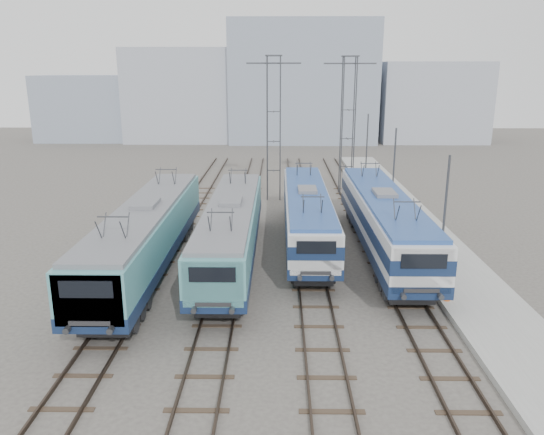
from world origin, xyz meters
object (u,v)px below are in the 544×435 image
at_px(catenary_tower_west, 274,122).
at_px(mast_front, 444,226).
at_px(locomotive_center_right, 307,212).
at_px(safety_cone, 447,295).
at_px(locomotive_far_left, 146,233).
at_px(mast_rear, 367,152).
at_px(locomotive_center_left, 231,228).
at_px(mast_mid, 393,178).
at_px(catenary_tower_east, 348,120).
at_px(locomotive_far_right, 384,218).

bearing_deg(catenary_tower_west, mast_front, -66.73).
distance_m(locomotive_center_right, safety_cone, 11.03).
height_order(locomotive_far_left, catenary_tower_west, catenary_tower_west).
bearing_deg(mast_rear, locomotive_center_right, -110.71).
bearing_deg(locomotive_center_left, mast_mid, 37.47).
relative_size(catenary_tower_east, mast_mid, 1.71).
distance_m(locomotive_center_right, mast_rear, 18.01).
distance_m(catenary_tower_east, mast_rear, 4.28).
relative_size(mast_rear, safety_cone, 14.35).
bearing_deg(mast_front, catenary_tower_east, 95.45).
distance_m(locomotive_center_left, safety_cone, 12.15).
height_order(locomotive_center_left, catenary_tower_west, catenary_tower_west).
height_order(locomotive_far_left, catenary_tower_east, catenary_tower_east).
xyz_separation_m(locomotive_center_left, catenary_tower_east, (8.75, 18.32, 4.43)).
bearing_deg(catenary_tower_east, locomotive_far_left, -123.88).
distance_m(locomotive_far_left, locomotive_far_right, 13.87).
bearing_deg(safety_cone, mast_mid, 89.58).
bearing_deg(mast_mid, locomotive_center_right, -142.92).
xyz_separation_m(catenary_tower_east, safety_cone, (2.00, -23.73, -6.10)).
xyz_separation_m(catenary_tower_east, mast_rear, (2.10, 2.00, -3.14)).
xyz_separation_m(mast_front, mast_rear, (0.00, 24.00, 0.00)).
distance_m(mast_mid, mast_rear, 12.00).
bearing_deg(mast_rear, catenary_tower_west, -155.06).
bearing_deg(locomotive_center_right, safety_cone, -55.02).
bearing_deg(mast_mid, locomotive_far_right, -105.79).
xyz_separation_m(locomotive_far_right, mast_mid, (1.85, 6.54, 1.16)).
xyz_separation_m(locomotive_center_left, safety_cone, (10.75, -5.42, -1.67)).
xyz_separation_m(locomotive_far_left, locomotive_center_left, (4.50, 1.42, -0.11)).
relative_size(locomotive_center_left, locomotive_far_right, 0.97).
relative_size(locomotive_center_left, catenary_tower_west, 1.48).
distance_m(catenary_tower_east, safety_cone, 24.58).
relative_size(locomotive_far_right, catenary_tower_west, 1.53).
distance_m(locomotive_far_right, mast_rear, 18.67).
height_order(locomotive_center_left, mast_front, mast_front).
height_order(locomotive_center_left, locomotive_far_right, locomotive_far_right).
xyz_separation_m(locomotive_far_left, catenary_tower_west, (6.75, 17.74, 4.31)).
xyz_separation_m(mast_rear, safety_cone, (-0.10, -25.73, -2.96)).
distance_m(locomotive_far_right, catenary_tower_east, 17.09).
height_order(locomotive_center_right, catenary_tower_east, catenary_tower_east).
distance_m(mast_rear, safety_cone, 25.90).
distance_m(locomotive_far_left, mast_mid, 18.21).
bearing_deg(locomotive_far_left, mast_front, -8.39).
bearing_deg(locomotive_center_right, locomotive_far_right, -21.15).
bearing_deg(locomotive_far_left, catenary_tower_west, 69.16).
xyz_separation_m(locomotive_far_right, catenary_tower_west, (-6.75, 14.54, 4.30)).
xyz_separation_m(catenary_tower_west, mast_rear, (8.60, 4.00, -3.14)).
bearing_deg(mast_mid, locomotive_center_left, -142.53).
xyz_separation_m(locomotive_center_right, locomotive_far_right, (4.50, -1.74, 0.12)).
height_order(locomotive_far_right, catenary_tower_east, catenary_tower_east).
bearing_deg(mast_front, locomotive_center_left, 161.24).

